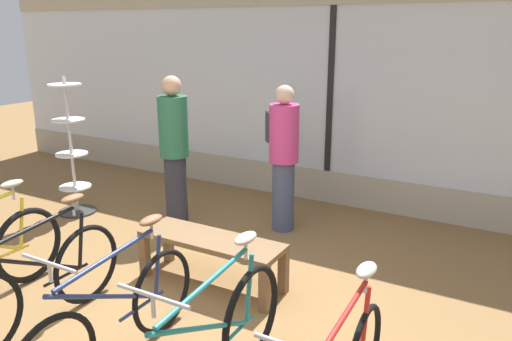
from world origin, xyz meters
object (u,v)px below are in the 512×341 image
Objects in this scene: customer_near_rack at (174,150)px; bicycle_left at (40,284)px; bicycle_center at (116,317)px; accessory_rack at (72,159)px; display_bench at (211,246)px; customer_by_window at (283,154)px.

bicycle_left is at bearing -80.46° from customer_near_rack.
bicycle_center is (0.86, -0.05, -0.01)m from bicycle_left.
accessory_rack is 1.26× the size of display_bench.
bicycle_left is at bearing -105.20° from customer_by_window.
customer_near_rack is 1.27m from customer_by_window.
display_bench is at bearing -39.66° from customer_near_rack.
display_bench is 1.60m from customer_near_rack.
bicycle_left is 2.70m from accessory_rack.
bicycle_center is 3.37m from accessory_rack.
bicycle_left is 1.20× the size of display_bench.
bicycle_center is 2.64m from customer_near_rack.
customer_by_window is (1.13, 0.58, -0.03)m from customer_near_rack.
display_bench is (-0.09, 1.30, -0.00)m from bicycle_center.
display_bench is at bearing -89.18° from customer_by_window.
customer_near_rack is at bearing 118.69° from bicycle_center.
customer_near_rack is (-1.15, 0.95, 0.58)m from display_bench.
customer_near_rack is 1.06× the size of customer_by_window.
accessory_rack is (-2.69, 2.01, 0.34)m from bicycle_center.
bicycle_left reaches higher than bicycle_center.
display_bench is 1.62m from customer_by_window.
customer_by_window reaches higher than bicycle_left.
customer_near_rack is (-1.24, 2.26, 0.58)m from bicycle_center.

